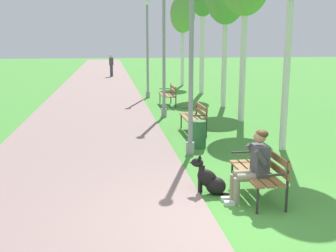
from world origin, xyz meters
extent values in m
plane|color=#478E38|center=(0.00, 0.00, 0.00)|extent=(120.00, 120.00, 0.00)
cube|color=gray|center=(-2.54, 24.00, 0.02)|extent=(4.38, 60.00, 0.04)
cube|color=olive|center=(0.40, 0.99, 0.45)|extent=(0.14, 1.50, 0.04)
cube|color=olive|center=(0.58, 0.99, 0.45)|extent=(0.14, 1.50, 0.04)
cube|color=olive|center=(0.75, 0.99, 0.45)|extent=(0.14, 1.50, 0.04)
cube|color=olive|center=(0.86, 0.99, 0.59)|extent=(0.04, 1.50, 0.11)
cube|color=olive|center=(0.86, 0.99, 0.77)|extent=(0.04, 1.50, 0.11)
cylinder|color=#2D2B28|center=(0.38, 1.68, 0.23)|extent=(0.04, 0.04, 0.45)
cylinder|color=#2D2B28|center=(0.86, 1.68, 0.43)|extent=(0.04, 0.04, 0.85)
cube|color=#2D2B28|center=(0.58, 1.68, 0.63)|extent=(0.45, 0.04, 0.03)
cylinder|color=#2D2B28|center=(0.38, 0.30, 0.23)|extent=(0.04, 0.04, 0.45)
cylinder|color=#2D2B28|center=(0.86, 0.30, 0.43)|extent=(0.04, 0.04, 0.85)
cube|color=#2D2B28|center=(0.58, 0.30, 0.63)|extent=(0.45, 0.04, 0.03)
cube|color=olive|center=(0.34, 6.27, 0.45)|extent=(0.14, 1.50, 0.04)
cube|color=olive|center=(0.52, 6.27, 0.45)|extent=(0.14, 1.50, 0.04)
cube|color=olive|center=(0.69, 6.27, 0.45)|extent=(0.14, 1.50, 0.04)
cube|color=olive|center=(0.80, 6.27, 0.59)|extent=(0.04, 1.50, 0.11)
cube|color=olive|center=(0.80, 6.27, 0.77)|extent=(0.04, 1.50, 0.11)
cylinder|color=#2D2B28|center=(0.32, 6.96, 0.23)|extent=(0.04, 0.04, 0.45)
cylinder|color=#2D2B28|center=(0.80, 6.96, 0.43)|extent=(0.04, 0.04, 0.85)
cube|color=#2D2B28|center=(0.52, 6.96, 0.63)|extent=(0.45, 0.04, 0.03)
cylinder|color=#2D2B28|center=(0.32, 5.58, 0.23)|extent=(0.04, 0.04, 0.45)
cylinder|color=#2D2B28|center=(0.80, 5.58, 0.43)|extent=(0.04, 0.04, 0.85)
cube|color=#2D2B28|center=(0.52, 5.58, 0.63)|extent=(0.45, 0.04, 0.03)
cube|color=olive|center=(0.32, 11.56, 0.45)|extent=(0.14, 1.50, 0.04)
cube|color=olive|center=(0.50, 11.56, 0.45)|extent=(0.14, 1.50, 0.04)
cube|color=olive|center=(0.67, 11.56, 0.45)|extent=(0.14, 1.50, 0.04)
cube|color=olive|center=(0.78, 11.56, 0.59)|extent=(0.04, 1.50, 0.11)
cube|color=olive|center=(0.78, 11.56, 0.77)|extent=(0.04, 1.50, 0.11)
cylinder|color=#2D2B28|center=(0.30, 12.25, 0.23)|extent=(0.04, 0.04, 0.45)
cylinder|color=#2D2B28|center=(0.78, 12.25, 0.43)|extent=(0.04, 0.04, 0.85)
cube|color=#2D2B28|center=(0.50, 12.25, 0.63)|extent=(0.45, 0.04, 0.03)
cylinder|color=#2D2B28|center=(0.30, 10.87, 0.23)|extent=(0.04, 0.04, 0.45)
cylinder|color=#2D2B28|center=(0.78, 10.87, 0.43)|extent=(0.04, 0.04, 0.85)
cube|color=#2D2B28|center=(0.50, 10.87, 0.63)|extent=(0.45, 0.04, 0.03)
cylinder|color=gray|center=(0.37, 0.90, 0.47)|extent=(0.42, 0.14, 0.14)
cylinder|color=gray|center=(0.16, 0.90, 0.24)|extent=(0.11, 0.11, 0.47)
cube|color=silver|center=(0.08, 0.90, 0.04)|extent=(0.24, 0.09, 0.07)
cylinder|color=gray|center=(0.37, 0.70, 0.47)|extent=(0.42, 0.14, 0.14)
cylinder|color=gray|center=(0.16, 0.70, 0.24)|extent=(0.11, 0.11, 0.47)
cube|color=silver|center=(0.08, 0.70, 0.04)|extent=(0.24, 0.09, 0.07)
cube|color=#3F3F42|center=(0.58, 0.80, 0.73)|extent=(0.22, 0.36, 0.52)
cylinder|color=#3F3F42|center=(0.52, 1.00, 0.83)|extent=(0.25, 0.09, 0.30)
cylinder|color=#3F3F42|center=(0.52, 0.60, 0.83)|extent=(0.25, 0.09, 0.30)
sphere|color=#A37556|center=(0.56, 0.80, 1.13)|extent=(0.21, 0.21, 0.21)
ellipsoid|color=#472D19|center=(0.59, 0.80, 1.18)|extent=(0.22, 0.23, 0.14)
ellipsoid|color=black|center=(-0.06, 1.22, 0.16)|extent=(0.44, 0.40, 0.32)
ellipsoid|color=black|center=(-0.20, 1.28, 0.29)|extent=(0.55, 0.40, 0.48)
ellipsoid|color=black|center=(-0.15, 1.26, 0.32)|extent=(0.40, 0.32, 0.27)
cylinder|color=black|center=(-0.29, 1.39, 0.19)|extent=(0.06, 0.06, 0.38)
cylinder|color=black|center=(-0.34, 1.28, 0.19)|extent=(0.06, 0.06, 0.38)
cylinder|color=black|center=(-0.30, 1.32, 0.43)|extent=(0.17, 0.20, 0.19)
ellipsoid|color=black|center=(-0.37, 1.36, 0.56)|extent=(0.26, 0.22, 0.16)
cone|color=black|center=(-0.46, 1.40, 0.55)|extent=(0.13, 0.12, 0.09)
cone|color=black|center=(-0.32, 1.38, 0.66)|extent=(0.06, 0.06, 0.09)
cone|color=black|center=(-0.35, 1.30, 0.66)|extent=(0.06, 0.06, 0.09)
cylinder|color=black|center=(0.12, 1.13, 0.03)|extent=(0.27, 0.15, 0.04)
cylinder|color=gray|center=(0.00, 3.88, 0.15)|extent=(0.20, 0.20, 0.30)
cylinder|color=gray|center=(0.00, 3.88, 1.93)|extent=(0.11, 0.11, 3.85)
cylinder|color=gray|center=(0.04, 8.99, 0.15)|extent=(0.20, 0.20, 0.30)
cylinder|color=gray|center=(0.04, 8.99, 2.13)|extent=(0.11, 0.11, 4.26)
cylinder|color=gray|center=(-0.06, 14.09, 0.15)|extent=(0.20, 0.20, 0.30)
cylinder|color=gray|center=(-0.06, 14.09, 2.16)|extent=(0.11, 0.11, 4.31)
ellipsoid|color=silver|center=(-0.06, 14.09, 4.43)|extent=(0.24, 0.24, 0.32)
cylinder|color=silver|center=(2.39, 4.02, 2.06)|extent=(0.17, 0.17, 4.13)
cylinder|color=silver|center=(2.52, 7.78, 1.97)|extent=(0.20, 0.20, 3.94)
cylinder|color=silver|center=(2.76, 10.89, 1.89)|extent=(0.20, 0.20, 3.78)
cylinder|color=silver|center=(2.84, 15.36, 2.23)|extent=(0.23, 0.23, 4.45)
cylinder|color=silver|center=(2.52, 19.27, 1.78)|extent=(0.19, 0.19, 3.57)
ellipsoid|color=#66A847|center=(2.52, 19.27, 4.23)|extent=(1.47, 1.41, 2.22)
cylinder|color=#2D6638|center=(0.34, 4.48, 0.35)|extent=(0.36, 0.36, 0.70)
cylinder|color=#383842|center=(-1.68, 25.89, 0.44)|extent=(0.22, 0.22, 0.88)
cube|color=#3F3F42|center=(-1.68, 25.89, 1.16)|extent=(0.32, 0.20, 0.56)
sphere|color=tan|center=(-1.68, 25.89, 1.55)|extent=(0.20, 0.20, 0.20)
camera|label=1|loc=(-1.88, -5.60, 2.69)|focal=44.46mm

